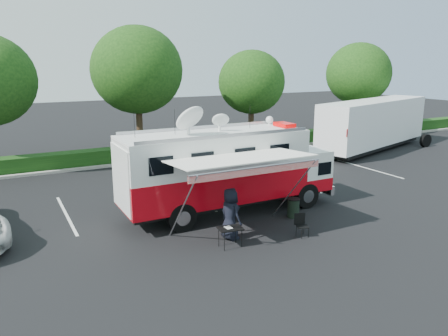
{
  "coord_description": "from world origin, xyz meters",
  "views": [
    {
      "loc": [
        -8.81,
        -16.2,
        6.55
      ],
      "look_at": [
        0.0,
        0.5,
        1.9
      ],
      "focal_mm": 35.0,
      "sensor_mm": 36.0,
      "label": 1
    }
  ],
  "objects_px": {
    "trash_bin": "(293,208)",
    "semi_trailer": "(374,124)",
    "folding_table": "(230,229)",
    "command_truck": "(228,169)"
  },
  "relations": [
    {
      "from": "trash_bin",
      "to": "semi_trailer",
      "type": "relative_size",
      "value": 0.07
    },
    {
      "from": "command_truck",
      "to": "trash_bin",
      "type": "distance_m",
      "value": 3.29
    },
    {
      "from": "folding_table",
      "to": "semi_trailer",
      "type": "bearing_deg",
      "value": 30.43
    },
    {
      "from": "trash_bin",
      "to": "semi_trailer",
      "type": "bearing_deg",
      "value": 32.85
    },
    {
      "from": "command_truck",
      "to": "folding_table",
      "type": "bearing_deg",
      "value": -116.82
    },
    {
      "from": "folding_table",
      "to": "semi_trailer",
      "type": "relative_size",
      "value": 0.08
    },
    {
      "from": "folding_table",
      "to": "semi_trailer",
      "type": "height_order",
      "value": "semi_trailer"
    },
    {
      "from": "command_truck",
      "to": "trash_bin",
      "type": "xyz_separation_m",
      "value": [
        2.2,
        -1.88,
        -1.57
      ]
    },
    {
      "from": "folding_table",
      "to": "semi_trailer",
      "type": "distance_m",
      "value": 20.87
    },
    {
      "from": "command_truck",
      "to": "trash_bin",
      "type": "bearing_deg",
      "value": -40.49
    }
  ]
}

